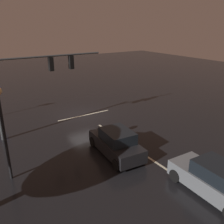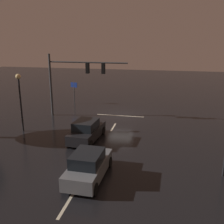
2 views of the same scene
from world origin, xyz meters
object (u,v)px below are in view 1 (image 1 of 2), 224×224
car_approaching (116,143)px  car_distant (214,180)px  traffic_signal_assembly (33,75)px  street_lamp_right_kerb (1,117)px

car_approaching → car_distant: 5.97m
car_distant → car_approaching: bearing=-72.3°
traffic_signal_assembly → street_lamp_right_kerb: bearing=58.9°
car_approaching → street_lamp_right_kerb: bearing=-8.8°
traffic_signal_assembly → street_lamp_right_kerb: size_ratio=1.60×
car_distant → street_lamp_right_kerb: street_lamp_right_kerb is taller
traffic_signal_assembly → street_lamp_right_kerb: (3.12, 5.18, -0.85)m
street_lamp_right_kerb → traffic_signal_assembly: bearing=-121.1°
traffic_signal_assembly → car_distant: bearing=112.2°
street_lamp_right_kerb → car_approaching: bearing=171.2°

